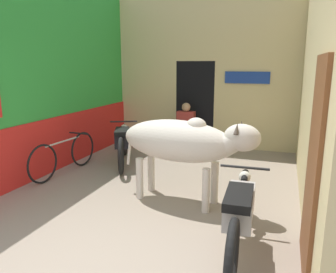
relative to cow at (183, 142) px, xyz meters
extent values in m
cube|color=green|center=(-2.83, 0.67, 0.91)|extent=(0.18, 5.53, 3.66)
cube|color=red|center=(-2.73, 0.67, -0.40)|extent=(0.03, 5.53, 1.03)
cube|color=#D1BC84|center=(-0.54, 3.52, 1.95)|extent=(4.40, 0.18, 1.59)
cube|color=#D1BC84|center=(-1.99, 3.52, 0.12)|extent=(1.51, 0.18, 2.07)
cube|color=#D1BC84|center=(0.69, 3.52, 0.12)|extent=(1.93, 0.18, 2.07)
cube|color=black|center=(-0.75, 3.88, 0.12)|extent=(0.96, 0.90, 2.07)
cube|color=navy|center=(0.48, 3.41, 0.78)|extent=(1.01, 0.03, 0.27)
cube|color=#D1BC84|center=(1.75, 0.67, 0.91)|extent=(0.18, 5.53, 3.66)
cube|color=brown|center=(1.64, -1.10, 0.13)|extent=(0.05, 1.00, 2.10)
ellipsoid|color=beige|center=(-0.10, 0.01, 0.01)|extent=(1.80, 0.86, 0.60)
ellipsoid|color=beige|center=(0.20, -0.03, 0.25)|extent=(0.32, 0.29, 0.22)
cylinder|color=beige|center=(0.69, -0.09, 0.05)|extent=(0.43, 0.34, 0.40)
ellipsoid|color=beige|center=(0.85, -0.11, 0.15)|extent=(0.53, 0.37, 0.37)
cylinder|color=beige|center=(-0.91, 0.12, -0.19)|extent=(0.13, 0.06, 0.57)
cylinder|color=beige|center=(0.46, 0.12, -0.60)|extent=(0.11, 0.11, 0.63)
cylinder|color=beige|center=(0.41, -0.23, -0.60)|extent=(0.11, 0.11, 0.63)
cylinder|color=beige|center=(-0.60, 0.26, -0.60)|extent=(0.11, 0.11, 0.63)
cylinder|color=beige|center=(-0.65, -0.09, -0.60)|extent=(0.11, 0.11, 0.63)
cone|color=#473D33|center=(0.82, 0.02, 0.29)|extent=(0.09, 0.14, 0.17)
cone|color=#473D33|center=(0.79, -0.23, 0.29)|extent=(0.09, 0.14, 0.17)
torus|color=black|center=(1.00, -1.77, -0.56)|extent=(0.11, 0.71, 0.71)
torus|color=black|center=(0.94, -0.36, -0.56)|extent=(0.11, 0.71, 0.71)
cube|color=#9E9993|center=(0.97, -1.07, -0.38)|extent=(0.32, 0.79, 0.28)
cube|color=black|center=(0.98, -1.28, -0.20)|extent=(0.29, 0.63, 0.09)
cylinder|color=black|center=(0.94, -0.52, -0.12)|extent=(0.58, 0.06, 0.03)
sphere|color=silver|center=(0.94, -0.42, -0.28)|extent=(0.15, 0.15, 0.15)
torus|color=black|center=(-1.44, 0.81, -0.57)|extent=(0.36, 0.67, 0.70)
torus|color=black|center=(-1.98, 2.01, -0.57)|extent=(0.36, 0.67, 0.70)
cube|color=black|center=(-1.71, 1.41, -0.38)|extent=(0.55, 0.78, 0.28)
cube|color=black|center=(-1.63, 1.23, -0.20)|extent=(0.48, 0.64, 0.09)
cylinder|color=black|center=(-1.92, 1.88, -0.13)|extent=(0.54, 0.27, 0.03)
sphere|color=silver|center=(-1.96, 1.96, -0.29)|extent=(0.15, 0.15, 0.15)
torus|color=black|center=(-2.48, -0.06, -0.58)|extent=(0.08, 0.68, 0.68)
torus|color=black|center=(-2.41, 1.02, -0.58)|extent=(0.08, 0.68, 0.68)
cylinder|color=#B7B2A8|center=(-2.44, 0.48, -0.30)|extent=(0.09, 0.89, 0.03)
cylinder|color=black|center=(-2.41, 0.93, -0.24)|extent=(0.44, 0.06, 0.03)
cube|color=brown|center=(-0.86, 2.88, -0.72)|extent=(0.29, 0.14, 0.39)
cube|color=brown|center=(-0.86, 2.97, -0.48)|extent=(0.29, 0.32, 0.11)
cube|color=maroon|center=(-0.86, 3.04, -0.25)|extent=(0.42, 0.20, 0.47)
sphere|color=tan|center=(-0.86, 3.04, 0.09)|extent=(0.20, 0.20, 0.20)
cylinder|color=#DB6093|center=(-0.56, 3.11, -0.74)|extent=(0.20, 0.20, 0.35)
cylinder|color=#DB6093|center=(-0.56, 3.11, -0.55)|extent=(0.29, 0.29, 0.04)
camera|label=1|loc=(1.34, -4.37, 1.10)|focal=35.00mm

